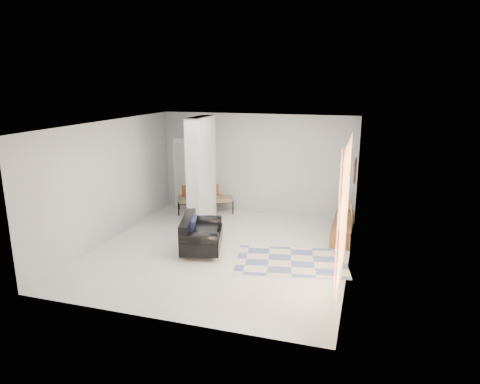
% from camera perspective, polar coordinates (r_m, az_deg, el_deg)
% --- Properties ---
extents(floor, '(6.00, 6.00, 0.00)m').
position_cam_1_polar(floor, '(9.65, -2.47, -7.73)').
color(floor, beige).
rests_on(floor, ground).
extents(ceiling, '(6.00, 6.00, 0.00)m').
position_cam_1_polar(ceiling, '(8.97, -2.67, 9.06)').
color(ceiling, white).
rests_on(ceiling, wall_back).
extents(wall_back, '(6.00, 0.00, 6.00)m').
position_cam_1_polar(wall_back, '(12.01, 2.23, 3.72)').
color(wall_back, '#B9BBBD').
rests_on(wall_back, ground).
extents(wall_front, '(6.00, 0.00, 6.00)m').
position_cam_1_polar(wall_front, '(6.59, -11.35, -5.80)').
color(wall_front, '#B9BBBD').
rests_on(wall_front, ground).
extents(wall_left, '(0.00, 6.00, 6.00)m').
position_cam_1_polar(wall_left, '(10.44, -16.95, 1.43)').
color(wall_left, '#B9BBBD').
rests_on(wall_left, ground).
extents(wall_right, '(0.00, 6.00, 6.00)m').
position_cam_1_polar(wall_right, '(8.71, 14.75, -0.96)').
color(wall_right, '#B9BBBD').
rests_on(wall_right, ground).
extents(partition_column, '(0.35, 1.20, 2.80)m').
position_cam_1_polar(partition_column, '(11.05, -5.18, 2.71)').
color(partition_column, silver).
rests_on(partition_column, floor).
extents(hallway_door, '(0.85, 0.06, 2.04)m').
position_cam_1_polar(hallway_door, '(12.74, -7.01, 2.51)').
color(hallway_door, white).
rests_on(hallway_door, floor).
extents(curtain, '(0.00, 2.55, 2.55)m').
position_cam_1_polar(curtain, '(7.60, 13.76, -2.78)').
color(curtain, orange).
rests_on(curtain, wall_right).
extents(wall_art, '(0.04, 0.45, 0.55)m').
position_cam_1_polar(wall_art, '(10.31, 15.12, 2.82)').
color(wall_art, '#36190E').
rests_on(wall_art, wall_right).
extents(media_console, '(0.45, 1.87, 0.80)m').
position_cam_1_polar(media_console, '(10.70, 13.54, -4.69)').
color(media_console, brown).
rests_on(media_console, floor).
extents(loveseat, '(1.17, 1.59, 0.76)m').
position_cam_1_polar(loveseat, '(9.56, -5.43, -5.67)').
color(loveseat, silver).
rests_on(loveseat, floor).
extents(daybed, '(1.68, 1.22, 0.77)m').
position_cam_1_polar(daybed, '(12.32, -4.77, -0.70)').
color(daybed, black).
rests_on(daybed, floor).
extents(area_rug, '(2.54, 1.94, 0.01)m').
position_cam_1_polar(area_rug, '(9.13, 6.83, -9.12)').
color(area_rug, beige).
rests_on(area_rug, floor).
extents(cylinder_lamp, '(0.11, 0.11, 0.61)m').
position_cam_1_polar(cylinder_lamp, '(9.92, 13.34, -3.17)').
color(cylinder_lamp, beige).
rests_on(cylinder_lamp, media_console).
extents(bronze_figurine, '(0.13, 0.13, 0.23)m').
position_cam_1_polar(bronze_figurine, '(11.01, 13.52, -2.45)').
color(bronze_figurine, black).
rests_on(bronze_figurine, media_console).
extents(vase, '(0.20, 0.20, 0.20)m').
position_cam_1_polar(vase, '(10.56, 13.35, -3.24)').
color(vase, white).
rests_on(vase, media_console).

